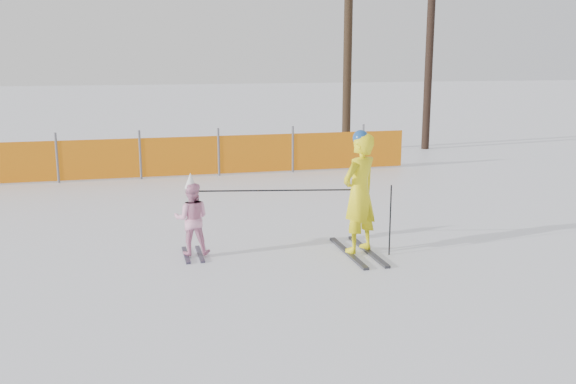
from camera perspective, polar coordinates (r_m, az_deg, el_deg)
The scene contains 6 objects.
ground at distance 9.90m, azimuth 0.70°, elevation -6.26°, with size 120.00×120.00×0.00m, color white.
adult at distance 10.14m, azimuth 6.37°, elevation -0.08°, with size 0.83×1.65×1.98m.
child at distance 10.16m, azimuth -8.55°, elevation -2.31°, with size 0.62×0.85×1.34m.
ski_poles at distance 10.04m, azimuth 2.22°, elevation -0.73°, with size 2.93×0.72×1.13m.
safety_fence at distance 16.77m, azimuth -18.05°, elevation 2.74°, with size 17.18×0.06×1.25m.
tree_trunks at distance 21.48m, azimuth 8.64°, elevation 11.54°, with size 2.99×0.55×5.90m.
Camera 1 is at (-2.38, -9.08, 3.13)m, focal length 40.00 mm.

